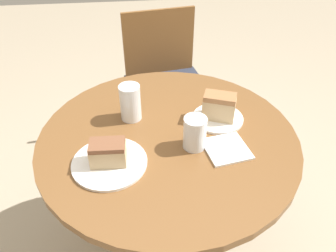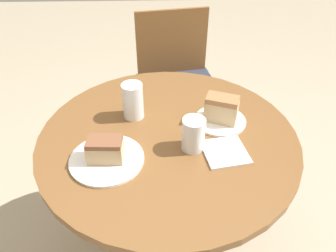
% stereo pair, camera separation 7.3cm
% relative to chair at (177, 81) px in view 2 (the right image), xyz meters
% --- Properties ---
extents(ground_plane, '(8.00, 8.00, 0.00)m').
position_rel_chair_xyz_m(ground_plane, '(-0.08, -0.86, -0.47)').
color(ground_plane, tan).
extents(table, '(0.94, 0.94, 0.76)m').
position_rel_chair_xyz_m(table, '(-0.08, -0.86, 0.11)').
color(table, brown).
rests_on(table, ground_plane).
extents(chair, '(0.54, 0.54, 0.87)m').
position_rel_chair_xyz_m(chair, '(0.00, 0.00, 0.00)').
color(chair, brown).
rests_on(chair, ground_plane).
extents(plate_near, '(0.25, 0.25, 0.01)m').
position_rel_chair_xyz_m(plate_near, '(-0.29, -0.99, 0.29)').
color(plate_near, white).
rests_on(plate_near, table).
extents(plate_far, '(0.19, 0.19, 0.01)m').
position_rel_chair_xyz_m(plate_far, '(0.12, -0.79, 0.29)').
color(plate_far, white).
rests_on(plate_far, table).
extents(cake_slice_near, '(0.12, 0.08, 0.08)m').
position_rel_chair_xyz_m(cake_slice_near, '(-0.29, -0.99, 0.33)').
color(cake_slice_near, tan).
rests_on(cake_slice_near, plate_near).
extents(cake_slice_far, '(0.14, 0.11, 0.10)m').
position_rel_chair_xyz_m(cake_slice_far, '(0.12, -0.79, 0.34)').
color(cake_slice_far, tan).
rests_on(cake_slice_far, plate_far).
extents(glass_lemonade, '(0.08, 0.08, 0.14)m').
position_rel_chair_xyz_m(glass_lemonade, '(-0.21, -0.75, 0.35)').
color(glass_lemonade, beige).
rests_on(glass_lemonade, table).
extents(glass_water, '(0.08, 0.08, 0.12)m').
position_rel_chair_xyz_m(glass_water, '(-0.00, -0.94, 0.34)').
color(glass_water, silver).
rests_on(glass_water, table).
extents(napkin_stack, '(0.16, 0.16, 0.01)m').
position_rel_chair_xyz_m(napkin_stack, '(0.11, -0.97, 0.29)').
color(napkin_stack, white).
rests_on(napkin_stack, table).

